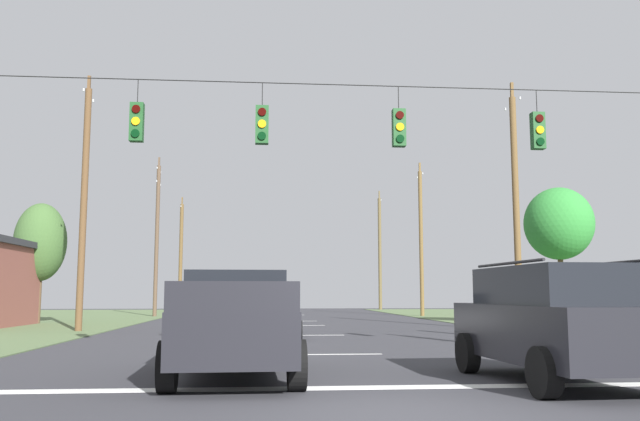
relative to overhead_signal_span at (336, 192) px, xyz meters
name	(u,v)px	position (x,y,z in m)	size (l,w,h in m)	color
ground_plane	(400,413)	(0.01, -7.43, -4.00)	(120.00, 120.00, 0.00)	#333338
stop_bar_stripe	(371,387)	(0.01, -5.10, -4.00)	(15.05, 0.45, 0.01)	white
lane_dash_0	(332,354)	(0.01, 0.90, -4.00)	(0.15, 2.50, 0.01)	white
lane_dash_1	(310,335)	(0.01, 8.66, -4.00)	(0.15, 2.50, 0.01)	white
lane_dash_2	(299,325)	(0.01, 16.21, -4.00)	(0.15, 2.50, 0.01)	white
lane_dash_3	(294,321)	(0.01, 21.23, -4.00)	(0.15, 2.50, 0.01)	white
lane_dash_4	(287,315)	(0.01, 31.89, -4.00)	(0.15, 2.50, 0.01)	white
overhead_signal_span	(336,192)	(0.00, 0.00, 0.00)	(18.26, 0.31, 7.17)	brown
pickup_truck	(235,324)	(-2.27, -3.49, -3.04)	(2.39, 5.45, 1.95)	black
suv_black	(555,320)	(3.24, -4.89, -2.94)	(2.36, 4.87, 2.05)	black
distant_car_crossing_white	(272,315)	(-1.41, 7.44, -3.21)	(2.13, 4.36, 1.52)	silver
utility_pole_mid_right	(516,207)	(8.75, 10.72, 1.09)	(0.27, 1.76, 10.45)	brown
utility_pole_far_right	(421,240)	(8.92, 28.27, 1.10)	(0.26, 1.68, 10.42)	brown
utility_pole_near_left	(380,252)	(9.26, 46.11, 1.40)	(0.31, 1.85, 11.19)	brown
utility_pole_far_left	(84,203)	(-9.07, 11.72, 1.17)	(0.28, 1.62, 10.57)	brown
utility_pole_distant_right	(157,235)	(-8.78, 29.08, 1.37)	(0.26, 1.69, 10.65)	brown
utility_pole_distant_left	(181,255)	(-9.16, 45.64, 0.95)	(0.33, 1.78, 10.30)	brown
tree_roadside_right	(559,224)	(12.48, 14.89, 0.85)	(3.28, 3.28, 6.62)	brown
tree_roadside_left	(40,243)	(-13.02, 18.89, 0.07)	(2.57, 2.57, 6.09)	brown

